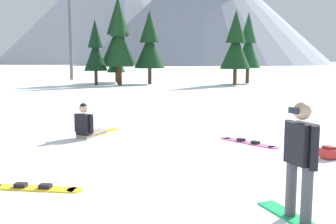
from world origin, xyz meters
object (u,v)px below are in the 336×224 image
loose_snowboard_far_spare (33,188)px  backpack_red (330,153)px  snowboarder_midground (88,125)px  pine_tree_young (119,38)px  pine_tree_leaning (95,49)px  pine_tree_short (248,45)px  ski_lift_tower (70,18)px  pine_tree_broad (118,37)px  pine_tree_tall (236,44)px  pine_tree_slender (116,58)px  loose_snowboard_near_left (248,142)px  snowboarder_foreground (300,160)px  pine_tree_twin (150,44)px

loose_snowboard_far_spare → backpack_red: (5.07, 3.75, 0.10)m
snowboarder_midground → pine_tree_young: pine_tree_young is taller
pine_tree_leaning → pine_tree_short: bearing=27.6°
pine_tree_short → ski_lift_tower: 19.54m
pine_tree_broad → loose_snowboard_far_spare: bearing=-68.7°
pine_tree_tall → pine_tree_young: bearing=-162.3°
pine_tree_slender → pine_tree_young: 5.62m
pine_tree_slender → pine_tree_young: pine_tree_young is taller
loose_snowboard_far_spare → pine_tree_short: 32.02m
loose_snowboard_near_left → loose_snowboard_far_spare: same height
snowboarder_foreground → loose_snowboard_near_left: bearing=103.0°
pine_tree_twin → ski_lift_tower: ski_lift_tower is taller
pine_tree_short → pine_tree_twin: pine_tree_twin is taller
loose_snowboard_near_left → pine_tree_slender: (-15.41, 25.66, 2.33)m
snowboarder_foreground → pine_tree_leaning: bearing=122.3°
pine_tree_leaning → pine_tree_young: 2.29m
pine_tree_leaning → pine_tree_short: 13.86m
pine_tree_young → backpack_red: bearing=-56.0°
pine_tree_leaning → pine_tree_young: bearing=9.1°
pine_tree_tall → pine_tree_twin: bearing=-175.1°
backpack_red → pine_tree_twin: size_ratio=0.08×
pine_tree_leaning → pine_tree_broad: 3.68m
pine_tree_twin → pine_tree_broad: bearing=168.2°
snowboarder_midground → loose_snowboard_near_left: bearing=6.5°
pine_tree_leaning → pine_tree_young: (2.08, 0.33, 0.91)m
pine_tree_twin → ski_lift_tower: size_ratio=0.56×
snowboarder_midground → loose_snowboard_far_spare: size_ratio=1.03×
pine_tree_tall → ski_lift_tower: (-18.49, 4.39, 3.18)m
pine_tree_broad → pine_tree_young: (1.44, -3.06, -0.35)m
loose_snowboard_far_spare → pine_tree_young: size_ratio=0.24×
pine_tree_broad → ski_lift_tower: (-7.61, 4.34, 2.33)m
pine_tree_tall → pine_tree_twin: pine_tree_twin is taller
pine_tree_twin → snowboarder_midground: bearing=-74.5°
backpack_red → pine_tree_short: (-4.65, 28.07, 3.41)m
ski_lift_tower → pine_tree_twin: bearing=-24.7°
loose_snowboard_near_left → pine_tree_broad: pine_tree_broad is taller
pine_tree_leaning → pine_tree_young: pine_tree_young is taller
backpack_red → snowboarder_foreground: bearing=-101.2°
snowboarder_midground → pine_tree_broad: (-9.92, 24.45, 3.98)m
loose_snowboard_near_left → pine_tree_short: 27.33m
pine_tree_twin → ski_lift_tower: (-10.95, 5.04, 3.09)m
backpack_red → pine_tree_slender: size_ratio=0.13×
snowboarder_midground → loose_snowboard_far_spare: 4.55m
backpack_red → pine_tree_broad: (-16.29, 25.05, 4.20)m
pine_tree_broad → pine_tree_twin: pine_tree_broad is taller
loose_snowboard_near_left → backpack_red: size_ratio=3.10×
loose_snowboard_far_spare → pine_tree_leaning: 28.21m
snowboarder_foreground → loose_snowboard_near_left: size_ratio=0.96×
backpack_red → pine_tree_broad: bearing=123.0°
pine_tree_broad → pine_tree_short: (11.64, 3.02, -0.79)m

